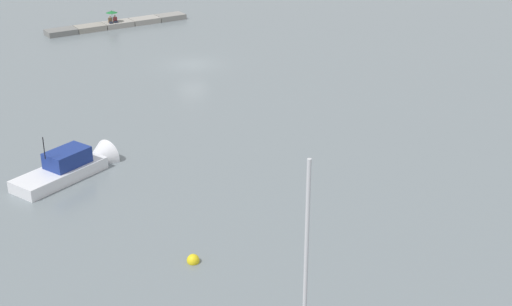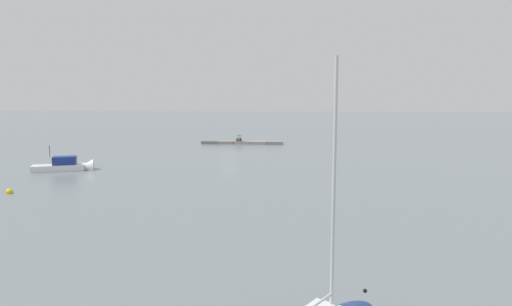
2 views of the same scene
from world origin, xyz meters
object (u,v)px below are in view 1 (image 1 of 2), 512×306
object	(u,v)px
mooring_buoy_near	(193,260)
umbrella_open_green	(112,12)
motorboat_white_mid	(74,167)
person_seated_maroon_left	(115,20)
person_seated_brown_right	(110,21)

from	to	relation	value
mooring_buoy_near	umbrella_open_green	bearing A→B (deg)	-108.08
motorboat_white_mid	mooring_buoy_near	world-z (taller)	motorboat_white_mid
motorboat_white_mid	mooring_buoy_near	distance (m)	12.75
person_seated_maroon_left	mooring_buoy_near	size ratio (longest dim) A/B	1.18
person_seated_brown_right	umbrella_open_green	bearing A→B (deg)	-137.52
person_seated_brown_right	mooring_buoy_near	bearing A→B (deg)	80.54
person_seated_brown_right	mooring_buoy_near	xyz separation A→B (m)	(14.51, 45.14, -0.70)
person_seated_brown_right	motorboat_white_mid	bearing A→B (deg)	72.43
person_seated_maroon_left	mooring_buoy_near	world-z (taller)	person_seated_maroon_left
person_seated_maroon_left	person_seated_brown_right	world-z (taller)	same
person_seated_maroon_left	person_seated_brown_right	size ratio (longest dim) A/B	1.00
person_seated_brown_right	motorboat_white_mid	world-z (taller)	motorboat_white_mid
umbrella_open_green	mooring_buoy_near	xyz separation A→B (m)	(14.80, 45.34, -1.55)
mooring_buoy_near	motorboat_white_mid	bearing A→B (deg)	-84.28
person_seated_brown_right	mooring_buoy_near	world-z (taller)	person_seated_brown_right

